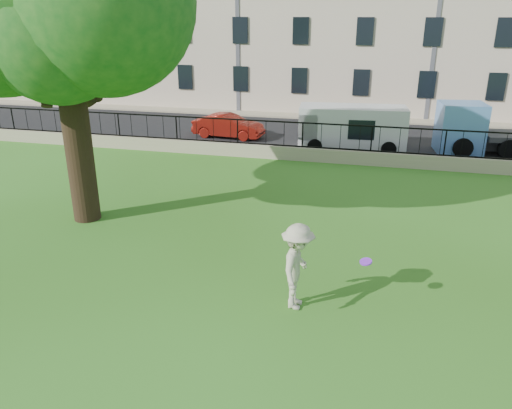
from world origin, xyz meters
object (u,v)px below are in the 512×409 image
(white_van, at_px, (352,128))
(blue_truck, at_px, (500,129))
(red_sedan, at_px, (228,126))
(frisbee, at_px, (366,262))
(man, at_px, (297,267))

(white_van, height_order, blue_truck, blue_truck)
(white_van, bearing_deg, red_sedan, 165.83)
(frisbee, relative_size, blue_truck, 0.05)
(frisbee, distance_m, blue_truck, 15.95)
(white_van, bearing_deg, frisbee, -90.28)
(red_sedan, distance_m, blue_truck, 13.24)
(red_sedan, height_order, white_van, white_van)
(man, distance_m, white_van, 14.35)
(blue_truck, bearing_deg, red_sedan, 173.61)
(frisbee, xyz_separation_m, blue_truck, (5.47, 14.99, 0.04))
(frisbee, height_order, red_sedan, red_sedan)
(man, height_order, white_van, white_van)
(frisbee, height_order, white_van, white_van)
(red_sedan, bearing_deg, man, -152.83)
(frisbee, relative_size, red_sedan, 0.07)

